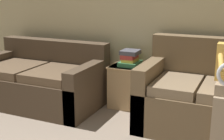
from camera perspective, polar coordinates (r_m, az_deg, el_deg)
name	(u,v)px	position (r m, az deg, el deg)	size (l,w,h in m)	color
wall_back	(151,11)	(4.21, 7.15, 10.70)	(7.94, 0.06, 2.55)	#C6B789
couch_side	(41,82)	(4.43, -12.83, -2.09)	(1.70, 0.98, 0.84)	#473828
side_shelf	(129,86)	(4.21, 3.21, -2.88)	(0.50, 0.43, 0.57)	tan
book_stack	(130,59)	(4.12, 3.32, 2.11)	(0.25, 0.30, 0.21)	#3D8451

